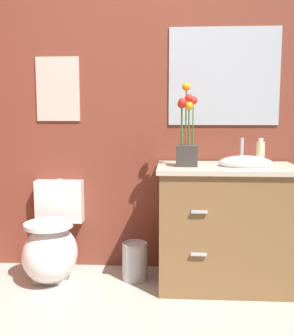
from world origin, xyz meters
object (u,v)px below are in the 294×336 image
trash_bin (135,261)px  wall_mirror (224,76)px  vanity_cabinet (226,224)px  wall_poster (58,89)px  flower_vase (187,140)px  soap_bottle (260,153)px  toilet (52,246)px

trash_bin → wall_mirror: (0.63, 0.25, 1.31)m
vanity_cabinet → trash_bin: (-0.63, 0.04, -0.29)m
trash_bin → wall_poster: wall_poster is taller
flower_vase → wall_mirror: bearing=49.1°
soap_bottle → wall_mirror: wall_mirror is taller
toilet → vanity_cabinet: bearing=-1.2°
toilet → flower_vase: (0.95, -0.05, 0.77)m
toilet → trash_bin: size_ratio=2.54×
vanity_cabinet → flower_vase: size_ratio=1.83×
wall_poster → wall_mirror: 1.23m
flower_vase → wall_mirror: size_ratio=0.69×
trash_bin → wall_mirror: 1.48m
wall_mirror → wall_poster: bearing=180.0°
wall_poster → flower_vase: bearing=-18.5°
trash_bin → flower_vase: bearing=-10.3°
soap_bottle → wall_poster: wall_poster is taller
vanity_cabinet → flower_vase: 0.65m
toilet → vanity_cabinet: (1.23, -0.03, 0.19)m
soap_bottle → wall_mirror: 0.62m
trash_bin → wall_mirror: size_ratio=0.34×
vanity_cabinet → wall_poster: (-1.23, 0.29, 0.93)m
wall_mirror → soap_bottle: bearing=-44.9°
trash_bin → wall_mirror: wall_mirror is taller
flower_vase → soap_bottle: flower_vase is taller
wall_poster → soap_bottle: bearing=-9.0°
toilet → vanity_cabinet: 1.24m
toilet → trash_bin: 0.61m
toilet → soap_bottle: 1.61m
toilet → flower_vase: bearing=-3.0°
flower_vase → soap_bottle: size_ratio=3.02×
soap_bottle → trash_bin: 1.16m
soap_bottle → wall_poster: 1.54m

